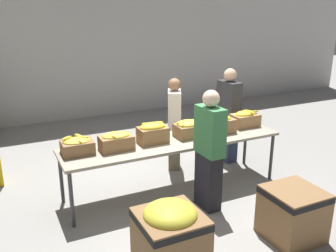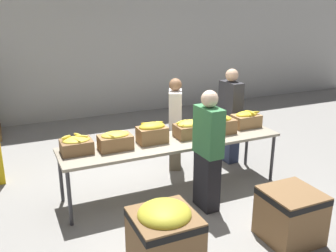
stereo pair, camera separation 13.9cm
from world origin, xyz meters
name	(u,v)px [view 2 (the right image)]	position (x,y,z in m)	size (l,w,h in m)	color
ground_plane	(172,190)	(0.00, 0.00, 0.00)	(30.00, 30.00, 0.00)	gray
wall_back	(95,33)	(0.00, 4.33, 2.00)	(16.00, 0.08, 4.00)	#B7B7B2
sorting_table	(173,143)	(0.00, 0.00, 0.73)	(3.20, 0.78, 0.78)	#9E937F
banana_box_0	(76,145)	(-1.34, 0.09, 0.89)	(0.40, 0.32, 0.24)	olive
banana_box_1	(115,140)	(-0.84, 0.01, 0.90)	(0.44, 0.27, 0.24)	olive
banana_box_2	(152,132)	(-0.29, 0.05, 0.93)	(0.41, 0.26, 0.29)	olive
banana_box_3	(190,128)	(0.30, 0.04, 0.91)	(0.45, 0.30, 0.26)	olive
banana_box_4	(220,125)	(0.78, 0.01, 0.91)	(0.42, 0.30, 0.26)	olive
banana_box_5	(246,119)	(1.32, 0.09, 0.91)	(0.44, 0.29, 0.27)	#A37A4C
volunteer_0	(208,152)	(0.21, -0.64, 0.80)	(0.24, 0.44, 1.62)	black
volunteer_1	(175,124)	(0.39, 0.73, 0.75)	(0.36, 0.45, 1.52)	#6B604C
volunteer_2	(230,116)	(1.37, 0.62, 0.81)	(0.23, 0.44, 1.62)	#2D3856
donation_bin_0	(165,239)	(-0.86, -1.67, 0.44)	(0.62, 0.62, 0.83)	olive
donation_bin_1	(291,214)	(0.73, -1.67, 0.33)	(0.61, 0.61, 0.61)	olive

